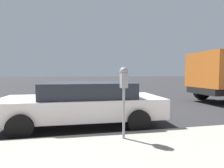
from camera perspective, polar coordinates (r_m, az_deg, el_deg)
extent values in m
plane|color=#2B2B2D|center=(6.60, -9.90, -10.83)|extent=(220.00, 220.00, 0.00)
cylinder|color=gray|center=(4.01, 3.84, -9.52)|extent=(0.06, 0.06, 1.15)
cube|color=gray|center=(3.91, 3.88, 1.20)|extent=(0.20, 0.14, 0.34)
sphere|color=gray|center=(3.91, 3.89, 4.18)|extent=(0.19, 0.19, 0.19)
cube|color=gold|center=(4.02, 3.48, 0.65)|extent=(0.01, 0.11, 0.12)
cube|color=black|center=(4.01, 3.48, 2.35)|extent=(0.01, 0.10, 0.08)
cube|color=silver|center=(5.52, -9.62, -7.17)|extent=(2.05, 4.86, 0.58)
cube|color=#232833|center=(5.46, -7.65, -1.85)|extent=(1.77, 2.74, 0.45)
cylinder|color=black|center=(4.86, -27.78, -12.42)|extent=(0.24, 0.65, 0.64)
cylinder|color=black|center=(6.68, -22.72, -8.06)|extent=(0.24, 0.65, 0.64)
cylinder|color=black|center=(4.89, 8.71, -11.99)|extent=(0.24, 0.65, 0.64)
cylinder|color=black|center=(6.70, 3.31, -7.77)|extent=(0.24, 0.65, 0.64)
cube|color=#C66623|center=(11.31, 31.58, 3.91)|extent=(2.59, 2.49, 1.91)
cylinder|color=black|center=(12.31, 27.27, -2.14)|extent=(0.32, 1.04, 1.04)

